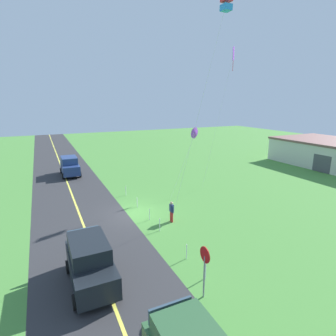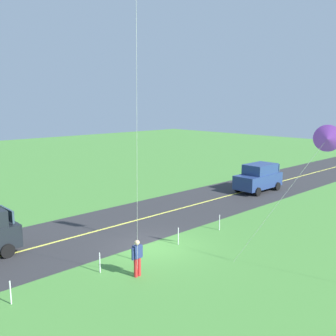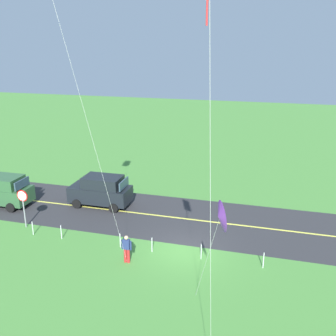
{
  "view_description": "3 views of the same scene",
  "coord_description": "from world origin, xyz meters",
  "px_view_note": "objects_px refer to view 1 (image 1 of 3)",
  "views": [
    {
      "loc": [
        19.48,
        -6.18,
        8.82
      ],
      "look_at": [
        0.58,
        2.8,
        3.62
      ],
      "focal_mm": 28.83,
      "sensor_mm": 36.0,
      "label": 1
    },
    {
      "loc": [
        12.24,
        14.07,
        7.3
      ],
      "look_at": [
        1.68,
        2.9,
        4.63
      ],
      "focal_mm": 41.21,
      "sensor_mm": 36.0,
      "label": 2
    },
    {
      "loc": [
        -4.28,
        19.04,
        11.37
      ],
      "look_at": [
        0.75,
        0.71,
        5.13
      ],
      "focal_mm": 40.95,
      "sensor_mm": 36.0,
      "label": 3
    }
  ],
  "objects_px": {
    "kite_red_low": "(226,4)",
    "kite_blue_mid": "(195,133)",
    "person_adult_near": "(172,211)",
    "car_parked_west_far": "(70,166)",
    "stop_sign": "(205,262)",
    "kite_yellow_high": "(233,57)",
    "car_suv_foreground": "(90,262)"
  },
  "relations": [
    {
      "from": "stop_sign",
      "to": "person_adult_near",
      "type": "height_order",
      "value": "stop_sign"
    },
    {
      "from": "car_suv_foreground",
      "to": "stop_sign",
      "type": "bearing_deg",
      "value": 54.15
    },
    {
      "from": "car_suv_foreground",
      "to": "kite_blue_mid",
      "type": "xyz_separation_m",
      "value": [
        -10.13,
        11.92,
        4.66
      ]
    },
    {
      "from": "kite_yellow_high",
      "to": "kite_blue_mid",
      "type": "bearing_deg",
      "value": -88.89
    },
    {
      "from": "car_parked_west_far",
      "to": "person_adult_near",
      "type": "distance_m",
      "value": 17.97
    },
    {
      "from": "person_adult_near",
      "to": "kite_yellow_high",
      "type": "relative_size",
      "value": 0.11
    },
    {
      "from": "person_adult_near",
      "to": "kite_red_low",
      "type": "xyz_separation_m",
      "value": [
        1.96,
        2.64,
        13.6
      ]
    },
    {
      "from": "kite_red_low",
      "to": "kite_yellow_high",
      "type": "height_order",
      "value": "kite_red_low"
    },
    {
      "from": "car_suv_foreground",
      "to": "kite_blue_mid",
      "type": "height_order",
      "value": "kite_blue_mid"
    },
    {
      "from": "car_parked_west_far",
      "to": "stop_sign",
      "type": "distance_m",
      "value": 25.19
    },
    {
      "from": "car_suv_foreground",
      "to": "stop_sign",
      "type": "distance_m",
      "value": 5.6
    },
    {
      "from": "kite_red_low",
      "to": "kite_yellow_high",
      "type": "xyz_separation_m",
      "value": [
        -7.59,
        6.67,
        -1.51
      ]
    },
    {
      "from": "person_adult_near",
      "to": "kite_blue_mid",
      "type": "xyz_separation_m",
      "value": [
        -5.56,
        5.23,
        4.95
      ]
    },
    {
      "from": "car_parked_west_far",
      "to": "person_adult_near",
      "type": "xyz_separation_m",
      "value": [
        17.14,
        5.41,
        -0.29
      ]
    },
    {
      "from": "car_parked_west_far",
      "to": "kite_yellow_high",
      "type": "bearing_deg",
      "value": 51.99
    },
    {
      "from": "person_adult_near",
      "to": "kite_red_low",
      "type": "height_order",
      "value": "kite_red_low"
    },
    {
      "from": "stop_sign",
      "to": "kite_yellow_high",
      "type": "xyz_separation_m",
      "value": [
        -13.47,
        11.5,
        11.15
      ]
    },
    {
      "from": "car_parked_west_far",
      "to": "car_suv_foreground",
      "type": "bearing_deg",
      "value": -3.41
    },
    {
      "from": "stop_sign",
      "to": "kite_red_low",
      "type": "height_order",
      "value": "kite_red_low"
    },
    {
      "from": "stop_sign",
      "to": "person_adult_near",
      "type": "bearing_deg",
      "value": 164.42
    },
    {
      "from": "kite_red_low",
      "to": "person_adult_near",
      "type": "bearing_deg",
      "value": -126.5
    },
    {
      "from": "kite_blue_mid",
      "to": "kite_yellow_high",
      "type": "height_order",
      "value": "kite_yellow_high"
    },
    {
      "from": "kite_red_low",
      "to": "kite_blue_mid",
      "type": "relative_size",
      "value": 2.34
    },
    {
      "from": "car_parked_west_far",
      "to": "person_adult_near",
      "type": "relative_size",
      "value": 2.75
    },
    {
      "from": "person_adult_near",
      "to": "kite_red_low",
      "type": "bearing_deg",
      "value": -62.78
    },
    {
      "from": "car_parked_west_far",
      "to": "stop_sign",
      "type": "height_order",
      "value": "stop_sign"
    },
    {
      "from": "kite_red_low",
      "to": "kite_blue_mid",
      "type": "xyz_separation_m",
      "value": [
        -7.51,
        2.58,
        -8.65
      ]
    },
    {
      "from": "kite_blue_mid",
      "to": "kite_yellow_high",
      "type": "bearing_deg",
      "value": 91.11
    },
    {
      "from": "car_parked_west_far",
      "to": "person_adult_near",
      "type": "height_order",
      "value": "car_parked_west_far"
    },
    {
      "from": "kite_blue_mid",
      "to": "car_parked_west_far",
      "type": "bearing_deg",
      "value": -137.44
    },
    {
      "from": "kite_blue_mid",
      "to": "kite_red_low",
      "type": "bearing_deg",
      "value": -18.98
    },
    {
      "from": "stop_sign",
      "to": "kite_yellow_high",
      "type": "height_order",
      "value": "kite_yellow_high"
    }
  ]
}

